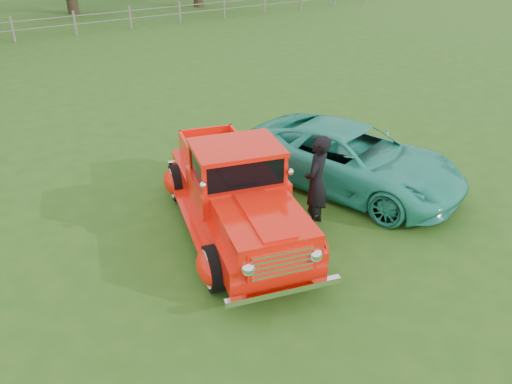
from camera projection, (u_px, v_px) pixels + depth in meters
ground at (302, 268)px, 8.48m from camera, size 140.00×140.00×0.00m
fence_line at (12, 29)px, 24.06m from camera, size 48.00×0.12×1.20m
red_pickup at (236, 193)px, 9.15m from camera, size 3.20×5.27×1.78m
teal_sedan at (351, 158)px, 10.80m from camera, size 3.54×5.33×1.36m
man at (316, 182)px, 9.25m from camera, size 0.81×0.73×1.86m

